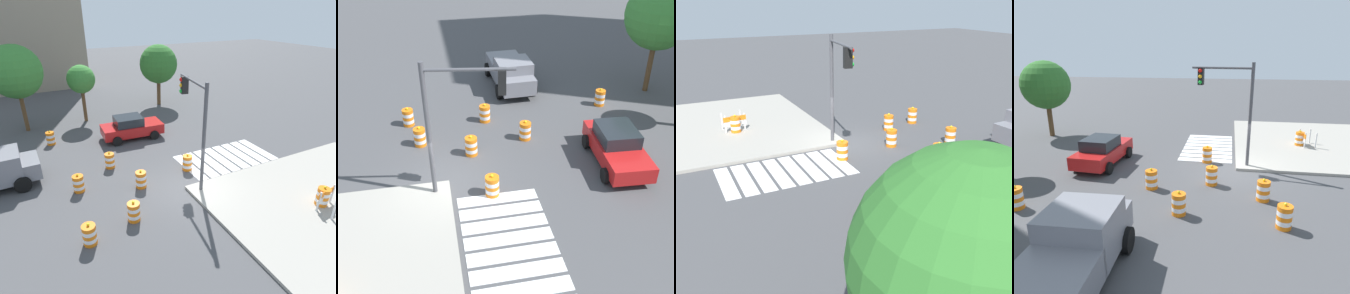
% 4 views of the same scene
% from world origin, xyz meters
% --- Properties ---
extents(ground_plane, '(120.00, 120.00, 0.00)m').
position_xyz_m(ground_plane, '(0.00, 0.00, 0.00)').
color(ground_plane, '#474749').
extents(crosswalk_stripes, '(5.85, 3.20, 0.02)m').
position_xyz_m(crosswalk_stripes, '(4.00, 1.80, 0.01)').
color(crosswalk_stripes, silver).
rests_on(crosswalk_stripes, ground).
extents(sports_car, '(4.41, 2.34, 1.63)m').
position_xyz_m(sports_car, '(-0.16, 7.47, 0.81)').
color(sports_car, red).
rests_on(sports_car, ground).
extents(pickup_truck, '(5.21, 2.48, 1.92)m').
position_xyz_m(pickup_truck, '(-8.90, 4.50, 0.97)').
color(pickup_truck, slate).
rests_on(pickup_truck, ground).
extents(traffic_barrel_near_corner, '(0.56, 0.56, 1.02)m').
position_xyz_m(traffic_barrel_near_corner, '(-4.96, 2.29, 0.45)').
color(traffic_barrel_near_corner, orange).
rests_on(traffic_barrel_near_corner, ground).
extents(traffic_barrel_crosswalk_end, '(0.56, 0.56, 1.02)m').
position_xyz_m(traffic_barrel_crosswalk_end, '(1.10, 1.65, 0.45)').
color(traffic_barrel_crosswalk_end, orange).
rests_on(traffic_barrel_crosswalk_end, ground).
extents(traffic_barrel_median_near, '(0.56, 0.56, 1.02)m').
position_xyz_m(traffic_barrel_median_near, '(-5.32, -1.64, 0.45)').
color(traffic_barrel_median_near, orange).
rests_on(traffic_barrel_median_near, ground).
extents(traffic_barrel_median_far, '(0.56, 0.56, 1.02)m').
position_xyz_m(traffic_barrel_median_far, '(-1.97, 1.20, 0.45)').
color(traffic_barrel_median_far, orange).
rests_on(traffic_barrel_median_far, ground).
extents(traffic_barrel_far_curb, '(0.56, 0.56, 1.02)m').
position_xyz_m(traffic_barrel_far_curb, '(-3.25, -1.10, 0.45)').
color(traffic_barrel_far_curb, orange).
rests_on(traffic_barrel_far_curb, ground).
extents(traffic_barrel_lane_center, '(0.56, 0.56, 1.02)m').
position_xyz_m(traffic_barrel_lane_center, '(-5.54, 8.90, 0.45)').
color(traffic_barrel_lane_center, orange).
rests_on(traffic_barrel_lane_center, ground).
extents(traffic_barrel_opposite_curb, '(0.56, 0.56, 1.02)m').
position_xyz_m(traffic_barrel_opposite_curb, '(-2.83, 3.95, 0.45)').
color(traffic_barrel_opposite_curb, orange).
rests_on(traffic_barrel_opposite_curb, ground).
extents(traffic_light_pole, '(0.73, 3.26, 5.50)m').
position_xyz_m(traffic_light_pole, '(0.77, 0.53, 3.91)').
color(traffic_light_pole, '#4C4C51').
rests_on(traffic_light_pole, sidewalk_corner).
extents(street_tree_streetside_near, '(3.76, 3.76, 6.36)m').
position_xyz_m(street_tree_streetside_near, '(-6.83, 12.37, 4.46)').
color(street_tree_streetside_near, brown).
rests_on(street_tree_streetside_near, ground).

